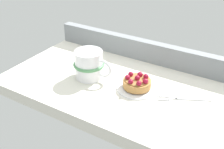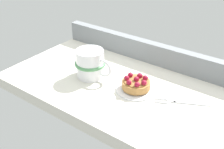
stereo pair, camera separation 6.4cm
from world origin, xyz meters
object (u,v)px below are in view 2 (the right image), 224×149
(dessert_plate, at_px, (135,89))
(raspberry_tart, at_px, (136,84))
(coffee_mug, at_px, (91,64))
(dessert_fork, at_px, (182,102))

(dessert_plate, bearing_deg, raspberry_tart, 63.88)
(dessert_plate, xyz_separation_m, coffee_mug, (-0.17, -0.01, 0.04))
(raspberry_tart, height_order, dessert_fork, raspberry_tart)
(raspberry_tart, relative_size, coffee_mug, 0.64)
(dessert_plate, height_order, coffee_mug, coffee_mug)
(raspberry_tart, relative_size, dessert_fork, 0.59)
(coffee_mug, bearing_deg, raspberry_tart, 4.57)
(dessert_plate, distance_m, coffee_mug, 0.17)
(raspberry_tart, distance_m, dessert_fork, 0.15)
(coffee_mug, height_order, dessert_fork, coffee_mug)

